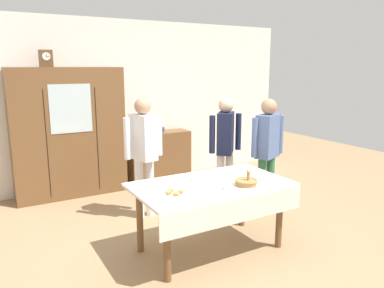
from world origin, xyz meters
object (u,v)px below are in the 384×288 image
at_px(wall_cabinet, 69,133).
at_px(person_behind_table_left, 144,146).
at_px(bread_basket, 246,182).
at_px(pastry_plate, 175,193).
at_px(dining_table, 212,194).
at_px(spoon_mid_right, 254,171).
at_px(tea_cup_far_right, 227,187).
at_px(tea_cup_center, 233,174).
at_px(bookshelf_low, 159,156).
at_px(mantel_clock, 46,58).
at_px(book_stack, 159,129).
at_px(tea_cup_mid_right, 263,178).
at_px(spoon_far_right, 212,186).
at_px(person_beside_shelf, 225,141).
at_px(tea_cup_front_edge, 195,179).
at_px(person_behind_table_right, 267,145).

xyz_separation_m(wall_cabinet, person_behind_table_left, (0.64, -1.35, -0.02)).
distance_m(bread_basket, pastry_plate, 0.79).
height_order(dining_table, spoon_mid_right, spoon_mid_right).
distance_m(dining_table, tea_cup_far_right, 0.26).
bearing_deg(tea_cup_center, bread_basket, -103.33).
distance_m(dining_table, pastry_plate, 0.52).
height_order(wall_cabinet, bookshelf_low, wall_cabinet).
relative_size(mantel_clock, tea_cup_far_right, 1.85).
xyz_separation_m(book_stack, pastry_plate, (-1.10, -2.73, -0.13)).
xyz_separation_m(tea_cup_center, pastry_plate, (-0.86, -0.22, -0.01)).
height_order(dining_table, tea_cup_far_right, tea_cup_far_right).
height_order(bookshelf_low, tea_cup_far_right, bookshelf_low).
xyz_separation_m(tea_cup_mid_right, person_behind_table_left, (-0.79, 1.41, 0.17)).
distance_m(wall_cabinet, bookshelf_low, 1.61).
height_order(dining_table, book_stack, book_stack).
bearing_deg(bread_basket, spoon_far_right, 157.71).
xyz_separation_m(mantel_clock, pastry_plate, (0.65, -2.68, -1.30)).
relative_size(tea_cup_far_right, tea_cup_center, 1.00).
bearing_deg(pastry_plate, person_beside_shelf, 39.62).
distance_m(mantel_clock, tea_cup_far_right, 3.31).
bearing_deg(book_stack, mantel_clock, -178.33).
bearing_deg(spoon_far_right, spoon_mid_right, 17.88).
bearing_deg(book_stack, tea_cup_center, -95.58).
bearing_deg(person_behind_table_left, spoon_mid_right, -48.62).
height_order(spoon_mid_right, person_behind_table_left, person_behind_table_left).
xyz_separation_m(person_beside_shelf, person_behind_table_left, (-1.14, 0.19, 0.02)).
distance_m(tea_cup_far_right, tea_cup_front_edge, 0.42).
relative_size(mantel_clock, tea_cup_mid_right, 1.85).
bearing_deg(person_behind_table_left, tea_cup_mid_right, -60.62).
bearing_deg(wall_cabinet, person_behind_table_left, -64.51).
height_order(tea_cup_far_right, tea_cup_mid_right, same).
relative_size(bookshelf_low, tea_cup_mid_right, 8.34).
xyz_separation_m(bookshelf_low, spoon_mid_right, (0.08, -2.47, 0.33)).
bearing_deg(pastry_plate, bookshelf_low, 68.04).
bearing_deg(wall_cabinet, spoon_far_right, -72.20).
relative_size(pastry_plate, spoon_far_right, 2.35).
distance_m(bookshelf_low, tea_cup_far_right, 2.94).
distance_m(mantel_clock, person_beside_shelf, 2.79).
height_order(person_behind_table_right, person_behind_table_left, person_behind_table_left).
height_order(mantel_clock, book_stack, mantel_clock).
bearing_deg(pastry_plate, dining_table, 10.93).
height_order(book_stack, bread_basket, book_stack).
distance_m(spoon_far_right, person_behind_table_left, 1.33).
bearing_deg(person_behind_table_right, bread_basket, -140.80).
bearing_deg(spoon_mid_right, spoon_far_right, -162.12).
relative_size(tea_cup_mid_right, person_behind_table_right, 0.08).
bearing_deg(spoon_mid_right, wall_cabinet, 123.22).
distance_m(mantel_clock, tea_cup_center, 3.16).
bearing_deg(dining_table, bread_basket, -35.17).
bearing_deg(tea_cup_mid_right, bread_basket, -174.07).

